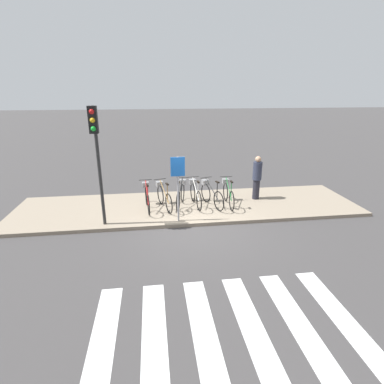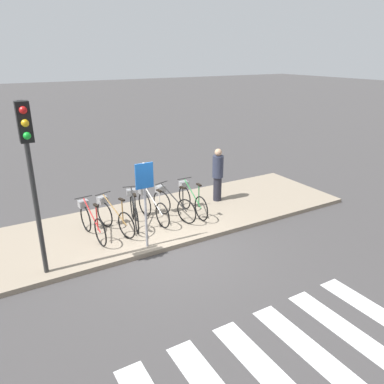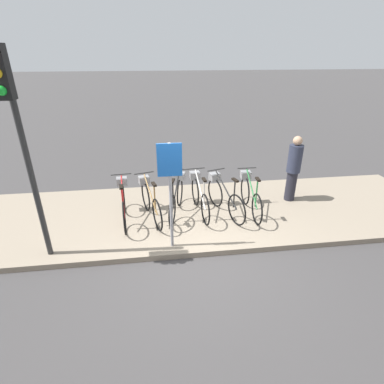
{
  "view_description": "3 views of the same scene",
  "coord_description": "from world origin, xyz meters",
  "px_view_note": "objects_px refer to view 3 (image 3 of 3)",
  "views": [
    {
      "loc": [
        -1.24,
        -8.62,
        4.19
      ],
      "look_at": [
        -0.02,
        0.48,
        1.02
      ],
      "focal_mm": 28.0,
      "sensor_mm": 36.0,
      "label": 1
    },
    {
      "loc": [
        -3.65,
        -7.25,
        4.56
      ],
      "look_at": [
        1.04,
        0.74,
        1.1
      ],
      "focal_mm": 35.0,
      "sensor_mm": 36.0,
      "label": 2
    },
    {
      "loc": [
        -0.74,
        -4.67,
        3.66
      ],
      "look_at": [
        0.03,
        1.24,
        0.84
      ],
      "focal_mm": 28.0,
      "sensor_mm": 36.0,
      "label": 3
    }
  ],
  "objects_px": {
    "parked_bicycle_2": "(177,196)",
    "traffic_light": "(14,118)",
    "parked_bicycle_1": "(150,200)",
    "parked_bicycle_4": "(223,195)",
    "pedestrian": "(294,168)",
    "parked_bicycle_0": "(124,202)",
    "parked_bicycle_3": "(199,195)",
    "parked_bicycle_5": "(250,194)",
    "sign_post": "(170,179)"
  },
  "relations": [
    {
      "from": "parked_bicycle_0",
      "to": "parked_bicycle_4",
      "type": "relative_size",
      "value": 1.04
    },
    {
      "from": "parked_bicycle_4",
      "to": "pedestrian",
      "type": "bearing_deg",
      "value": 13.79
    },
    {
      "from": "parked_bicycle_4",
      "to": "parked_bicycle_0",
      "type": "bearing_deg",
      "value": -179.41
    },
    {
      "from": "parked_bicycle_1",
      "to": "parked_bicycle_2",
      "type": "bearing_deg",
      "value": 11.8
    },
    {
      "from": "parked_bicycle_3",
      "to": "pedestrian",
      "type": "distance_m",
      "value": 2.5
    },
    {
      "from": "traffic_light",
      "to": "parked_bicycle_3",
      "type": "bearing_deg",
      "value": 24.16
    },
    {
      "from": "parked_bicycle_2",
      "to": "traffic_light",
      "type": "distance_m",
      "value": 3.63
    },
    {
      "from": "parked_bicycle_1",
      "to": "parked_bicycle_4",
      "type": "height_order",
      "value": "same"
    },
    {
      "from": "parked_bicycle_3",
      "to": "parked_bicycle_4",
      "type": "relative_size",
      "value": 1.04
    },
    {
      "from": "traffic_light",
      "to": "parked_bicycle_5",
      "type": "bearing_deg",
      "value": 16.34
    },
    {
      "from": "parked_bicycle_5",
      "to": "pedestrian",
      "type": "height_order",
      "value": "pedestrian"
    },
    {
      "from": "parked_bicycle_2",
      "to": "parked_bicycle_3",
      "type": "distance_m",
      "value": 0.53
    },
    {
      "from": "parked_bicycle_0",
      "to": "parked_bicycle_2",
      "type": "height_order",
      "value": "same"
    },
    {
      "from": "parked_bicycle_2",
      "to": "parked_bicycle_4",
      "type": "xyz_separation_m",
      "value": [
        1.09,
        -0.14,
        0.0
      ]
    },
    {
      "from": "parked_bicycle_4",
      "to": "traffic_light",
      "type": "relative_size",
      "value": 0.45
    },
    {
      "from": "parked_bicycle_1",
      "to": "traffic_light",
      "type": "height_order",
      "value": "traffic_light"
    },
    {
      "from": "parked_bicycle_0",
      "to": "parked_bicycle_3",
      "type": "bearing_deg",
      "value": 4.81
    },
    {
      "from": "parked_bicycle_1",
      "to": "parked_bicycle_2",
      "type": "height_order",
      "value": "same"
    },
    {
      "from": "parked_bicycle_4",
      "to": "parked_bicycle_5",
      "type": "height_order",
      "value": "same"
    },
    {
      "from": "parked_bicycle_1",
      "to": "parked_bicycle_3",
      "type": "bearing_deg",
      "value": 5.73
    },
    {
      "from": "parked_bicycle_0",
      "to": "parked_bicycle_5",
      "type": "xyz_separation_m",
      "value": [
        2.95,
        0.02,
        0.0
      ]
    },
    {
      "from": "pedestrian",
      "to": "parked_bicycle_1",
      "type": "bearing_deg",
      "value": -172.81
    },
    {
      "from": "parked_bicycle_5",
      "to": "pedestrian",
      "type": "distance_m",
      "value": 1.39
    },
    {
      "from": "pedestrian",
      "to": "parked_bicycle_0",
      "type": "bearing_deg",
      "value": -173.4
    },
    {
      "from": "parked_bicycle_5",
      "to": "pedestrian",
      "type": "bearing_deg",
      "value": 20.58
    },
    {
      "from": "parked_bicycle_0",
      "to": "parked_bicycle_5",
      "type": "bearing_deg",
      "value": 0.38
    },
    {
      "from": "parked_bicycle_3",
      "to": "sign_post",
      "type": "distance_m",
      "value": 1.82
    },
    {
      "from": "parked_bicycle_0",
      "to": "parked_bicycle_3",
      "type": "relative_size",
      "value": 1.0
    },
    {
      "from": "parked_bicycle_5",
      "to": "pedestrian",
      "type": "relative_size",
      "value": 1.0
    },
    {
      "from": "pedestrian",
      "to": "parked_bicycle_4",
      "type": "bearing_deg",
      "value": -166.21
    },
    {
      "from": "parked_bicycle_4",
      "to": "parked_bicycle_5",
      "type": "relative_size",
      "value": 0.96
    },
    {
      "from": "parked_bicycle_2",
      "to": "sign_post",
      "type": "xyz_separation_m",
      "value": [
        -0.21,
        -1.35,
        0.99
      ]
    },
    {
      "from": "parked_bicycle_3",
      "to": "sign_post",
      "type": "xyz_separation_m",
      "value": [
        -0.74,
        -1.34,
        0.99
      ]
    },
    {
      "from": "parked_bicycle_3",
      "to": "parked_bicycle_5",
      "type": "height_order",
      "value": "same"
    },
    {
      "from": "parked_bicycle_3",
      "to": "parked_bicycle_5",
      "type": "distance_m",
      "value": 1.21
    },
    {
      "from": "parked_bicycle_1",
      "to": "parked_bicycle_5",
      "type": "height_order",
      "value": "same"
    },
    {
      "from": "pedestrian",
      "to": "sign_post",
      "type": "bearing_deg",
      "value": -152.26
    },
    {
      "from": "parked_bicycle_4",
      "to": "parked_bicycle_2",
      "type": "bearing_deg",
      "value": 172.72
    },
    {
      "from": "parked_bicycle_1",
      "to": "parked_bicycle_2",
      "type": "xyz_separation_m",
      "value": [
        0.63,
        0.13,
        0.0
      ]
    },
    {
      "from": "parked_bicycle_1",
      "to": "parked_bicycle_4",
      "type": "xyz_separation_m",
      "value": [
        1.72,
        -0.01,
        0.0
      ]
    },
    {
      "from": "parked_bicycle_4",
      "to": "sign_post",
      "type": "bearing_deg",
      "value": -137.07
    },
    {
      "from": "parked_bicycle_1",
      "to": "sign_post",
      "type": "bearing_deg",
      "value": -71.11
    },
    {
      "from": "parked_bicycle_2",
      "to": "pedestrian",
      "type": "bearing_deg",
      "value": 6.19
    },
    {
      "from": "parked_bicycle_3",
      "to": "parked_bicycle_5",
      "type": "xyz_separation_m",
      "value": [
        1.2,
        -0.13,
        0.0
      ]
    },
    {
      "from": "parked_bicycle_1",
      "to": "traffic_light",
      "type": "relative_size",
      "value": 0.45
    },
    {
      "from": "parked_bicycle_0",
      "to": "parked_bicycle_3",
      "type": "height_order",
      "value": "same"
    },
    {
      "from": "parked_bicycle_2",
      "to": "parked_bicycle_5",
      "type": "relative_size",
      "value": 0.97
    },
    {
      "from": "parked_bicycle_3",
      "to": "traffic_light",
      "type": "height_order",
      "value": "traffic_light"
    },
    {
      "from": "parked_bicycle_0",
      "to": "traffic_light",
      "type": "relative_size",
      "value": 0.46
    },
    {
      "from": "parked_bicycle_0",
      "to": "sign_post",
      "type": "relative_size",
      "value": 0.8
    }
  ]
}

